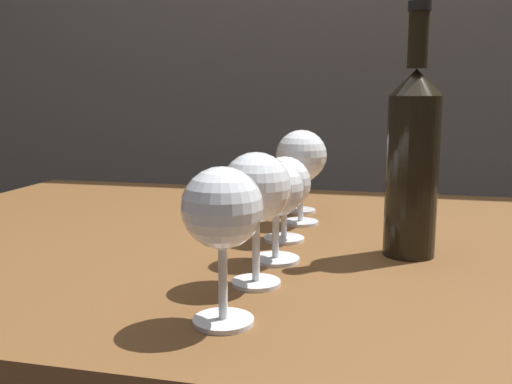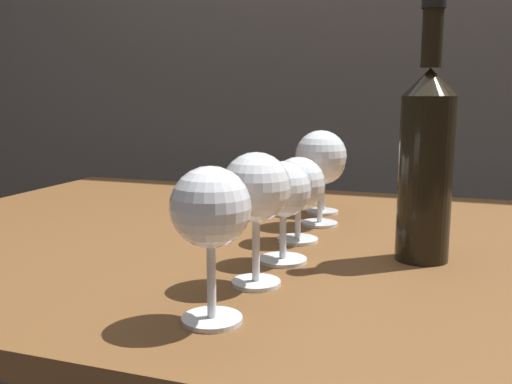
# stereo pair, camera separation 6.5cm
# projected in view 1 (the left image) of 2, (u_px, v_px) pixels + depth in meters

# --- Properties ---
(dining_table) EXTENTS (1.40, 0.90, 0.78)m
(dining_table) POSITION_uv_depth(u_px,v_px,m) (295.00, 297.00, 0.89)
(dining_table) COLOR brown
(dining_table) RESTS_ON ground_plane
(wine_glass_amber) EXTENTS (0.08, 0.08, 0.15)m
(wine_glass_amber) POSITION_uv_depth(u_px,v_px,m) (222.00, 211.00, 0.54)
(wine_glass_amber) COLOR white
(wine_glass_amber) RESTS_ON dining_table
(wine_glass_pinot) EXTENTS (0.08, 0.08, 0.15)m
(wine_glass_pinot) POSITION_uv_depth(u_px,v_px,m) (256.00, 189.00, 0.65)
(wine_glass_pinot) COLOR white
(wine_glass_pinot) RESTS_ON dining_table
(wine_glass_rose) EXTENTS (0.07, 0.07, 0.13)m
(wine_glass_rose) POSITION_uv_depth(u_px,v_px,m) (276.00, 191.00, 0.74)
(wine_glass_rose) COLOR white
(wine_glass_rose) RESTS_ON dining_table
(wine_glass_port) EXTENTS (0.08, 0.08, 0.13)m
(wine_glass_port) POSITION_uv_depth(u_px,v_px,m) (284.00, 186.00, 0.85)
(wine_glass_port) COLOR white
(wine_glass_port) RESTS_ON dining_table
(wine_glass_cabernet) EXTENTS (0.09, 0.09, 0.16)m
(wine_glass_cabernet) POSITION_uv_depth(u_px,v_px,m) (301.00, 158.00, 0.96)
(wine_glass_cabernet) COLOR white
(wine_glass_cabernet) RESTS_ON dining_table
(wine_glass_chardonnay) EXTENTS (0.08, 0.08, 0.14)m
(wine_glass_chardonnay) POSITION_uv_depth(u_px,v_px,m) (300.00, 162.00, 1.06)
(wine_glass_chardonnay) COLOR white
(wine_glass_chardonnay) RESTS_ON dining_table
(wine_bottle) EXTENTS (0.07, 0.07, 0.33)m
(wine_bottle) POSITION_uv_depth(u_px,v_px,m) (413.00, 158.00, 0.77)
(wine_bottle) COLOR black
(wine_bottle) RESTS_ON dining_table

